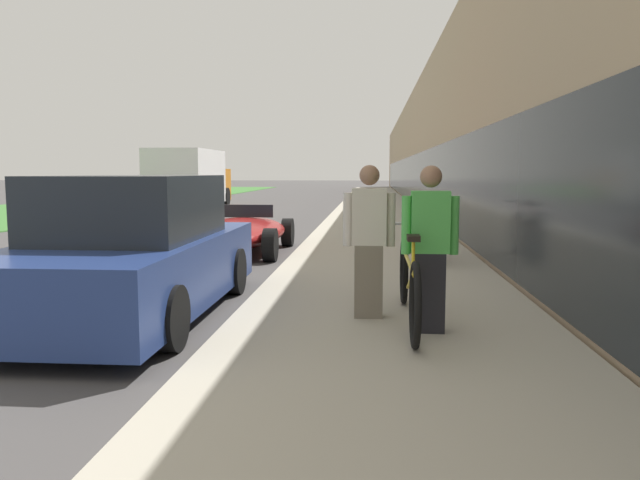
% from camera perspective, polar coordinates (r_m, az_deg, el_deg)
% --- Properties ---
extents(sidewalk_slab, '(3.30, 70.00, 0.11)m').
position_cam_1_polar(sidewalk_slab, '(24.61, 5.19, 2.65)').
color(sidewalk_slab, '#B2AA99').
rests_on(sidewalk_slab, ground).
extents(storefront_facade, '(10.01, 70.00, 5.41)m').
position_cam_1_polar(storefront_facade, '(33.30, 16.81, 7.91)').
color(storefront_facade, tan).
rests_on(storefront_facade, ground).
extents(lawn_strip, '(7.85, 70.00, 0.03)m').
position_cam_1_polar(lawn_strip, '(31.69, -20.84, 3.00)').
color(lawn_strip, '#3D7533').
rests_on(lawn_strip, ground).
extents(tandem_bicycle, '(0.52, 2.55, 0.94)m').
position_cam_1_polar(tandem_bicycle, '(6.19, 8.12, -3.93)').
color(tandem_bicycle, black).
rests_on(tandem_bicycle, sidewalk_slab).
extents(person_rider, '(0.52, 0.21, 1.54)m').
position_cam_1_polar(person_rider, '(5.84, 10.00, -0.82)').
color(person_rider, black).
rests_on(person_rider, sidewalk_slab).
extents(person_bystander, '(0.53, 0.21, 1.55)m').
position_cam_1_polar(person_bystander, '(6.35, 4.50, -0.13)').
color(person_bystander, '#756B5B').
rests_on(person_bystander, sidewalk_slab).
extents(bike_rack_hoop, '(0.05, 0.60, 0.84)m').
position_cam_1_polar(bike_rack_hoop, '(10.18, 11.14, 0.66)').
color(bike_rack_hoop, gray).
rests_on(bike_rack_hoop, sidewalk_slab).
extents(cruiser_bike_nearest, '(0.52, 1.81, 0.99)m').
position_cam_1_polar(cruiser_bike_nearest, '(10.98, 10.66, 0.54)').
color(cruiser_bike_nearest, black).
rests_on(cruiser_bike_nearest, sidewalk_slab).
extents(parked_sedan_curbside, '(1.87, 4.39, 1.55)m').
position_cam_1_polar(parked_sedan_curbside, '(7.16, -16.69, -1.20)').
color(parked_sedan_curbside, navy).
rests_on(parked_sedan_curbside, ground).
extents(vintage_roadster_curbside, '(1.87, 4.04, 0.93)m').
position_cam_1_polar(vintage_roadster_curbside, '(12.38, -7.48, 0.67)').
color(vintage_roadster_curbside, maroon).
rests_on(vintage_roadster_curbside, ground).
extents(moving_truck, '(2.44, 6.12, 2.53)m').
position_cam_1_polar(moving_truck, '(28.06, -11.82, 5.52)').
color(moving_truck, orange).
rests_on(moving_truck, ground).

